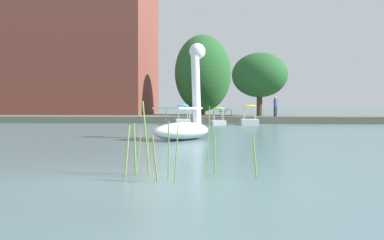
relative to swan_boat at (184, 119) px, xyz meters
name	(u,v)px	position (x,y,z in m)	size (l,w,h in m)	color
ground_plane	(118,183)	(-0.23, -11.48, -0.90)	(664.73, 664.73, 0.00)	slate
shore_bank_far	(206,118)	(-0.23, 28.44, -0.61)	(115.44, 18.95, 0.58)	#5B6051
swan_boat	(184,119)	(0.00, 0.00, 0.00)	(3.14, 3.60, 4.25)	white
pedal_boat_yellow	(250,119)	(3.70, 16.69, -0.45)	(1.33, 2.20, 1.59)	white
pedal_boat_lime	(218,120)	(1.25, 16.63, -0.51)	(1.27, 1.84, 1.39)	white
pedal_boat_cyan	(183,119)	(-1.55, 16.79, -0.47)	(1.38, 2.30, 1.63)	white
tree_broadleaf_right	(260,75)	(4.94, 23.07, 3.43)	(7.18, 7.19, 5.81)	#423323
tree_willow_near_path	(203,73)	(-0.53, 29.09, 4.07)	(8.23, 8.41, 8.43)	#4C3823
person_on_path	(275,106)	(6.05, 19.84, 0.60)	(0.32, 0.32, 1.72)	#23283D
bicycle_parked	(223,112)	(1.58, 20.92, 0.03)	(1.62, 0.48, 0.69)	black
apartment_block	(58,54)	(-16.88, 31.11, 6.50)	(20.81, 10.57, 13.63)	brown
reed_clump_foreground	(164,150)	(0.53, -10.72, -0.35)	(2.65, 1.41, 1.53)	#669942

